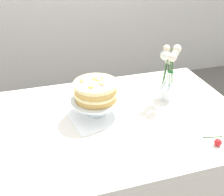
{
  "coord_description": "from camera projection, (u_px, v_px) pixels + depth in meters",
  "views": [
    {
      "loc": [
        -0.43,
        -1.24,
        1.63
      ],
      "look_at": [
        -0.05,
        0.02,
        0.86
      ],
      "focal_mm": 44.33,
      "sensor_mm": 36.0,
      "label": 1
    }
  ],
  "objects": [
    {
      "name": "dining_table",
      "position": [
        123.0,
        133.0,
        1.6
      ],
      "size": [
        1.4,
        1.0,
        0.74
      ],
      "color": "white",
      "rests_on": "ground"
    },
    {
      "name": "linen_napkin",
      "position": [
        97.0,
        114.0,
        1.6
      ],
      "size": [
        0.38,
        0.38,
        0.0
      ],
      "primitive_type": "cube",
      "rotation": [
        0.0,
        0.0,
        0.22
      ],
      "color": "white",
      "rests_on": "dining_table"
    },
    {
      "name": "cake_stand",
      "position": [
        96.0,
        102.0,
        1.56
      ],
      "size": [
        0.29,
        0.29,
        0.1
      ],
      "color": "silver",
      "rests_on": "linen_napkin"
    },
    {
      "name": "layer_cake",
      "position": [
        96.0,
        91.0,
        1.52
      ],
      "size": [
        0.24,
        0.24,
        0.11
      ],
      "color": "tan",
      "rests_on": "cake_stand"
    },
    {
      "name": "flower_vase",
      "position": [
        168.0,
        74.0,
        1.66
      ],
      "size": [
        0.12,
        0.12,
        0.36
      ],
      "color": "silver",
      "rests_on": "dining_table"
    },
    {
      "name": "fallen_rose",
      "position": [
        218.0,
        142.0,
        1.35
      ],
      "size": [
        0.1,
        0.09,
        0.04
      ],
      "color": "#2D6028",
      "rests_on": "dining_table"
    }
  ]
}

